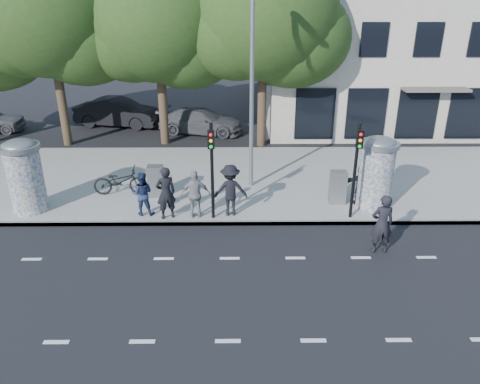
{
  "coord_description": "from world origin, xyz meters",
  "views": [
    {
      "loc": [
        0.21,
        -10.74,
        7.63
      ],
      "look_at": [
        0.33,
        3.5,
        1.27
      ],
      "focal_mm": 35.0,
      "sensor_mm": 36.0,
      "label": 1
    }
  ],
  "objects_px": {
    "ped_c": "(142,194)",
    "ped_d": "(230,190)",
    "traffic_pole_near": "(212,162)",
    "man_road": "(382,224)",
    "cabinet_right": "(338,187)",
    "car_right": "(201,121)",
    "cabinet_left": "(156,181)",
    "ad_column_right": "(376,171)",
    "ad_column_left": "(25,174)",
    "ped_f": "(362,184)",
    "traffic_pole_far": "(356,162)",
    "ped_e": "(195,194)",
    "bicycle": "(120,181)",
    "car_mid": "(118,112)",
    "ped_b": "(166,193)",
    "street_lamp": "(252,69)"
  },
  "relations": [
    {
      "from": "car_right",
      "to": "ad_column_right",
      "type": "bearing_deg",
      "value": -131.99
    },
    {
      "from": "ad_column_right",
      "to": "ped_b",
      "type": "bearing_deg",
      "value": -173.47
    },
    {
      "from": "traffic_pole_far",
      "to": "man_road",
      "type": "height_order",
      "value": "traffic_pole_far"
    },
    {
      "from": "ped_e",
      "to": "cabinet_left",
      "type": "relative_size",
      "value": 1.41
    },
    {
      "from": "ad_column_right",
      "to": "ped_f",
      "type": "height_order",
      "value": "ad_column_right"
    },
    {
      "from": "ad_column_right",
      "to": "bicycle",
      "type": "height_order",
      "value": "ad_column_right"
    },
    {
      "from": "ped_e",
      "to": "ped_f",
      "type": "xyz_separation_m",
      "value": [
        6.02,
        1.07,
        -0.08
      ]
    },
    {
      "from": "cabinet_right",
      "to": "man_road",
      "type": "bearing_deg",
      "value": -76.97
    },
    {
      "from": "ped_b",
      "to": "bicycle",
      "type": "height_order",
      "value": "ped_b"
    },
    {
      "from": "ped_b",
      "to": "ad_column_left",
      "type": "bearing_deg",
      "value": -30.44
    },
    {
      "from": "cabinet_right",
      "to": "car_right",
      "type": "relative_size",
      "value": 0.27
    },
    {
      "from": "street_lamp",
      "to": "ped_e",
      "type": "distance_m",
      "value": 5.08
    },
    {
      "from": "bicycle",
      "to": "car_mid",
      "type": "height_order",
      "value": "car_mid"
    },
    {
      "from": "ad_column_left",
      "to": "ped_c",
      "type": "xyz_separation_m",
      "value": [
        4.13,
        -0.37,
        -0.6
      ]
    },
    {
      "from": "traffic_pole_near",
      "to": "bicycle",
      "type": "distance_m",
      "value": 4.48
    },
    {
      "from": "ad_column_right",
      "to": "traffic_pole_far",
      "type": "bearing_deg",
      "value": -137.79
    },
    {
      "from": "bicycle",
      "to": "car_right",
      "type": "xyz_separation_m",
      "value": [
        2.53,
        8.62,
        -0.01
      ]
    },
    {
      "from": "ad_column_left",
      "to": "bicycle",
      "type": "relative_size",
      "value": 1.29
    },
    {
      "from": "ad_column_right",
      "to": "traffic_pole_near",
      "type": "xyz_separation_m",
      "value": [
        -5.8,
        -0.91,
        0.69
      ]
    },
    {
      "from": "ped_b",
      "to": "bicycle",
      "type": "relative_size",
      "value": 0.92
    },
    {
      "from": "ped_e",
      "to": "cabinet_right",
      "type": "relative_size",
      "value": 1.39
    },
    {
      "from": "ped_c",
      "to": "cabinet_right",
      "type": "bearing_deg",
      "value": -172.51
    },
    {
      "from": "ad_column_left",
      "to": "ped_d",
      "type": "bearing_deg",
      "value": -3.15
    },
    {
      "from": "ped_e",
      "to": "ped_b",
      "type": "bearing_deg",
      "value": -4.52
    },
    {
      "from": "street_lamp",
      "to": "cabinet_left",
      "type": "height_order",
      "value": "street_lamp"
    },
    {
      "from": "ped_d",
      "to": "ped_e",
      "type": "xyz_separation_m",
      "value": [
        -1.2,
        -0.21,
        -0.06
      ]
    },
    {
      "from": "ad_column_right",
      "to": "ped_e",
      "type": "relative_size",
      "value": 1.53
    },
    {
      "from": "ad_column_left",
      "to": "ped_f",
      "type": "relative_size",
      "value": 1.68
    },
    {
      "from": "traffic_pole_far",
      "to": "bicycle",
      "type": "distance_m",
      "value": 8.85
    },
    {
      "from": "traffic_pole_near",
      "to": "man_road",
      "type": "relative_size",
      "value": 1.77
    },
    {
      "from": "car_mid",
      "to": "traffic_pole_near",
      "type": "bearing_deg",
      "value": -142.44
    },
    {
      "from": "street_lamp",
      "to": "ped_c",
      "type": "xyz_separation_m",
      "value": [
        -3.87,
        -2.5,
        -3.86
      ]
    },
    {
      "from": "traffic_pole_near",
      "to": "traffic_pole_far",
      "type": "bearing_deg",
      "value": 0.0
    },
    {
      "from": "ped_d",
      "to": "man_road",
      "type": "relative_size",
      "value": 0.97
    },
    {
      "from": "ped_d",
      "to": "cabinet_right",
      "type": "xyz_separation_m",
      "value": [
        3.96,
        0.93,
        -0.31
      ]
    },
    {
      "from": "traffic_pole_near",
      "to": "traffic_pole_far",
      "type": "height_order",
      "value": "same"
    },
    {
      "from": "ad_column_right",
      "to": "cabinet_left",
      "type": "xyz_separation_m",
      "value": [
        -8.05,
        0.99,
        -0.77
      ]
    },
    {
      "from": "man_road",
      "to": "car_mid",
      "type": "xyz_separation_m",
      "value": [
        -11.26,
        14.19,
        -0.15
      ]
    },
    {
      "from": "man_road",
      "to": "car_mid",
      "type": "distance_m",
      "value": 18.12
    },
    {
      "from": "ad_column_left",
      "to": "cabinet_left",
      "type": "distance_m",
      "value": 4.57
    },
    {
      "from": "street_lamp",
      "to": "cabinet_right",
      "type": "height_order",
      "value": "street_lamp"
    },
    {
      "from": "ped_f",
      "to": "cabinet_right",
      "type": "bearing_deg",
      "value": -0.05
    },
    {
      "from": "ped_b",
      "to": "ped_f",
      "type": "distance_m",
      "value": 7.12
    },
    {
      "from": "ped_c",
      "to": "ped_d",
      "type": "distance_m",
      "value": 3.08
    },
    {
      "from": "ad_column_right",
      "to": "car_right",
      "type": "height_order",
      "value": "ad_column_right"
    },
    {
      "from": "car_mid",
      "to": "car_right",
      "type": "bearing_deg",
      "value": -95.36
    },
    {
      "from": "street_lamp",
      "to": "cabinet_left",
      "type": "bearing_deg",
      "value": -165.5
    },
    {
      "from": "ped_f",
      "to": "cabinet_right",
      "type": "xyz_separation_m",
      "value": [
        -0.87,
        0.06,
        -0.17
      ]
    },
    {
      "from": "traffic_pole_far",
      "to": "ped_e",
      "type": "distance_m",
      "value": 5.54
    },
    {
      "from": "cabinet_left",
      "to": "ad_column_right",
      "type": "bearing_deg",
      "value": -7.19
    }
  ]
}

